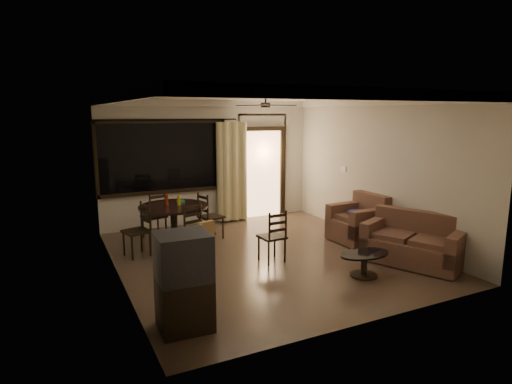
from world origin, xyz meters
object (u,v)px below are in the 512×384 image
dining_chair_west (138,240)px  coffee_table (364,261)px  tv_cabinet (184,281)px  dining_table (174,214)px  dining_chair_south (199,241)px  dining_chair_east (211,225)px  sofa (414,244)px  side_chair (272,246)px  armchair (360,222)px  dining_chair_north (155,224)px

dining_chair_west → coffee_table: bearing=34.7°
tv_cabinet → dining_table: bearing=78.9°
tv_cabinet → dining_chair_south: bearing=69.6°
dining_chair_east → dining_chair_south: bearing=135.7°
tv_cabinet → coffee_table: size_ratio=1.36×
sofa → side_chair: (-2.12, 1.13, -0.07)m
dining_chair_south → side_chair: 1.28m
dining_chair_east → tv_cabinet: bearing=140.3°
armchair → dining_chair_south: bearing=171.0°
dining_table → side_chair: dining_table is taller
dining_chair_east → side_chair: dining_chair_east is taller
dining_chair_west → tv_cabinet: tv_cabinet is taller
dining_table → dining_chair_north: bearing=104.9°
dining_chair_west → dining_table: bearing=91.5°
dining_chair_north → sofa: size_ratio=0.53×
armchair → sofa: bearing=-91.6°
tv_cabinet → armchair: (4.16, 1.88, -0.21)m
dining_chair_east → coffee_table: dining_chair_east is taller
dining_chair_south → sofa: dining_chair_south is taller
dining_chair_north → dining_chair_east: bearing=136.8°
dining_table → side_chair: 2.03m
armchair → coffee_table: size_ratio=1.09×
dining_chair_north → side_chair: size_ratio=1.04×
dining_chair_east → tv_cabinet: size_ratio=0.82×
dining_chair_east → dining_chair_south: size_ratio=1.00×
dining_chair_east → dining_chair_north: bearing=46.8°
dining_table → sofa: bearing=-38.0°
dining_chair_east → coffee_table: size_ratio=1.11×
dining_chair_south → sofa: bearing=-44.6°
dining_chair_east → tv_cabinet: (-1.55, -3.34, 0.30)m
tv_cabinet → coffee_table: bearing=9.1°
sofa → dining_chair_south: bearing=125.8°
coffee_table → dining_table: bearing=129.1°
tv_cabinet → side_chair: tv_cabinet is taller
coffee_table → tv_cabinet: bearing=-173.2°
dining_chair_west → tv_cabinet: size_ratio=0.82×
dining_table → armchair: bearing=-20.1°
dining_chair_south → side_chair: bearing=-48.0°
dining_chair_north → tv_cabinet: bearing=67.3°
sofa → side_chair: 2.41m
dining_chair_north → sofa: 4.98m
dining_chair_west → dining_chair_north: bearing=136.6°
dining_chair_south → coffee_table: size_ratio=1.11×
dining_chair_south → dining_chair_north: 1.64m
dining_chair_east → dining_chair_south: (-0.59, -1.04, 0.02)m
coffee_table → dining_chair_south: bearing=136.4°
coffee_table → side_chair: 1.57m
sofa → armchair: size_ratio=1.90×
dining_chair_east → side_chair: bearing=-179.4°
dining_table → dining_chair_east: (0.81, 0.21, -0.35)m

